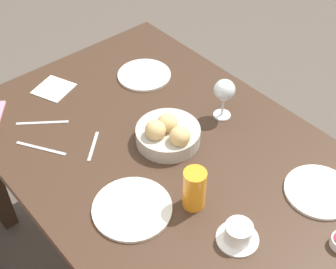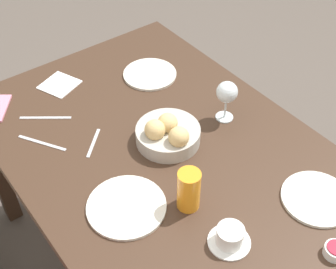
{
  "view_description": "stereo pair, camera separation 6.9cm",
  "coord_description": "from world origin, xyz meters",
  "px_view_note": "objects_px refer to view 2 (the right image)",
  "views": [
    {
      "loc": [
        -0.79,
        0.71,
        1.82
      ],
      "look_at": [
        0.08,
        -0.03,
        0.73
      ],
      "focal_mm": 50.0,
      "sensor_mm": 36.0,
      "label": 1
    },
    {
      "loc": [
        -0.84,
        0.66,
        1.82
      ],
      "look_at": [
        0.08,
        -0.03,
        0.73
      ],
      "focal_mm": 50.0,
      "sensor_mm": 36.0,
      "label": 2
    }
  ],
  "objects_px": {
    "coffee_cup": "(230,237)",
    "spoon_coffee": "(93,143)",
    "napkin": "(60,85)",
    "wine_glass": "(227,93)",
    "fork_silver": "(46,118)",
    "knife_silver": "(42,143)",
    "juice_glass": "(189,190)",
    "plate_far_center": "(126,207)",
    "bread_basket": "(167,133)",
    "plate_near_right": "(150,74)",
    "jam_bowl_berry": "(335,251)",
    "plate_near_left": "(317,198)"
  },
  "relations": [
    {
      "from": "bread_basket",
      "to": "coffee_cup",
      "type": "distance_m",
      "value": 0.44
    },
    {
      "from": "jam_bowl_berry",
      "to": "plate_near_left",
      "type": "bearing_deg",
      "value": -35.84
    },
    {
      "from": "wine_glass",
      "to": "jam_bowl_berry",
      "type": "distance_m",
      "value": 0.63
    },
    {
      "from": "juice_glass",
      "to": "fork_silver",
      "type": "relative_size",
      "value": 0.89
    },
    {
      "from": "wine_glass",
      "to": "fork_silver",
      "type": "bearing_deg",
      "value": 53.03
    },
    {
      "from": "napkin",
      "to": "spoon_coffee",
      "type": "bearing_deg",
      "value": 170.52
    },
    {
      "from": "plate_far_center",
      "to": "fork_silver",
      "type": "xyz_separation_m",
      "value": [
        0.51,
        0.01,
        -0.0
      ]
    },
    {
      "from": "plate_near_left",
      "to": "jam_bowl_berry",
      "type": "relative_size",
      "value": 3.43
    },
    {
      "from": "juice_glass",
      "to": "coffee_cup",
      "type": "relative_size",
      "value": 1.13
    },
    {
      "from": "plate_far_center",
      "to": "fork_silver",
      "type": "relative_size",
      "value": 1.55
    },
    {
      "from": "jam_bowl_berry",
      "to": "napkin",
      "type": "bearing_deg",
      "value": 12.15
    },
    {
      "from": "knife_silver",
      "to": "spoon_coffee",
      "type": "distance_m",
      "value": 0.18
    },
    {
      "from": "coffee_cup",
      "to": "spoon_coffee",
      "type": "xyz_separation_m",
      "value": [
        0.57,
        0.1,
        -0.03
      ]
    },
    {
      "from": "bread_basket",
      "to": "wine_glass",
      "type": "distance_m",
      "value": 0.25
    },
    {
      "from": "fork_silver",
      "to": "napkin",
      "type": "distance_m",
      "value": 0.2
    },
    {
      "from": "plate_near_left",
      "to": "napkin",
      "type": "relative_size",
      "value": 1.3
    },
    {
      "from": "coffee_cup",
      "to": "juice_glass",
      "type": "bearing_deg",
      "value": 2.63
    },
    {
      "from": "plate_near_left",
      "to": "juice_glass",
      "type": "relative_size",
      "value": 1.57
    },
    {
      "from": "wine_glass",
      "to": "fork_silver",
      "type": "distance_m",
      "value": 0.66
    },
    {
      "from": "plate_near_left",
      "to": "knife_silver",
      "type": "xyz_separation_m",
      "value": [
        0.73,
        0.56,
        -0.0
      ]
    },
    {
      "from": "plate_far_center",
      "to": "coffee_cup",
      "type": "relative_size",
      "value": 1.97
    },
    {
      "from": "bread_basket",
      "to": "napkin",
      "type": "height_order",
      "value": "bread_basket"
    },
    {
      "from": "bread_basket",
      "to": "napkin",
      "type": "relative_size",
      "value": 1.32
    },
    {
      "from": "plate_far_center",
      "to": "juice_glass",
      "type": "xyz_separation_m",
      "value": [
        -0.1,
        -0.15,
        0.06
      ]
    },
    {
      "from": "plate_near_left",
      "to": "plate_far_center",
      "type": "distance_m",
      "value": 0.58
    },
    {
      "from": "juice_glass",
      "to": "wine_glass",
      "type": "xyz_separation_m",
      "value": [
        0.23,
        -0.35,
        0.04
      ]
    },
    {
      "from": "coffee_cup",
      "to": "jam_bowl_berry",
      "type": "relative_size",
      "value": 1.93
    },
    {
      "from": "spoon_coffee",
      "to": "plate_far_center",
      "type": "bearing_deg",
      "value": 168.36
    },
    {
      "from": "juice_glass",
      "to": "coffee_cup",
      "type": "xyz_separation_m",
      "value": [
        -0.17,
        -0.01,
        -0.04
      ]
    },
    {
      "from": "napkin",
      "to": "coffee_cup",
      "type": "bearing_deg",
      "value": -177.59
    },
    {
      "from": "bread_basket",
      "to": "juice_glass",
      "type": "distance_m",
      "value": 0.28
    },
    {
      "from": "napkin",
      "to": "wine_glass",
      "type": "bearing_deg",
      "value": -144.22
    },
    {
      "from": "fork_silver",
      "to": "spoon_coffee",
      "type": "xyz_separation_m",
      "value": [
        -0.22,
        -0.07,
        0.0
      ]
    },
    {
      "from": "plate_near_right",
      "to": "coffee_cup",
      "type": "height_order",
      "value": "coffee_cup"
    },
    {
      "from": "wine_glass",
      "to": "coffee_cup",
      "type": "height_order",
      "value": "wine_glass"
    },
    {
      "from": "fork_silver",
      "to": "knife_silver",
      "type": "height_order",
      "value": "same"
    },
    {
      "from": "bread_basket",
      "to": "juice_glass",
      "type": "bearing_deg",
      "value": 156.19
    },
    {
      "from": "bread_basket",
      "to": "fork_silver",
      "type": "height_order",
      "value": "bread_basket"
    },
    {
      "from": "plate_far_center",
      "to": "jam_bowl_berry",
      "type": "height_order",
      "value": "jam_bowl_berry"
    },
    {
      "from": "knife_silver",
      "to": "plate_near_right",
      "type": "bearing_deg",
      "value": -79.66
    },
    {
      "from": "plate_near_left",
      "to": "wine_glass",
      "type": "distance_m",
      "value": 0.46
    },
    {
      "from": "fork_silver",
      "to": "juice_glass",
      "type": "bearing_deg",
      "value": -165.16
    },
    {
      "from": "plate_near_right",
      "to": "wine_glass",
      "type": "height_order",
      "value": "wine_glass"
    },
    {
      "from": "wine_glass",
      "to": "plate_near_right",
      "type": "bearing_deg",
      "value": 9.87
    },
    {
      "from": "wine_glass",
      "to": "juice_glass",
      "type": "bearing_deg",
      "value": 122.91
    },
    {
      "from": "juice_glass",
      "to": "fork_silver",
      "type": "bearing_deg",
      "value": 14.84
    },
    {
      "from": "knife_silver",
      "to": "napkin",
      "type": "height_order",
      "value": "napkin"
    },
    {
      "from": "plate_near_right",
      "to": "juice_glass",
      "type": "xyz_separation_m",
      "value": [
        -0.6,
        0.29,
        0.06
      ]
    },
    {
      "from": "coffee_cup",
      "to": "napkin",
      "type": "height_order",
      "value": "coffee_cup"
    },
    {
      "from": "juice_glass",
      "to": "knife_silver",
      "type": "bearing_deg",
      "value": 24.61
    }
  ]
}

